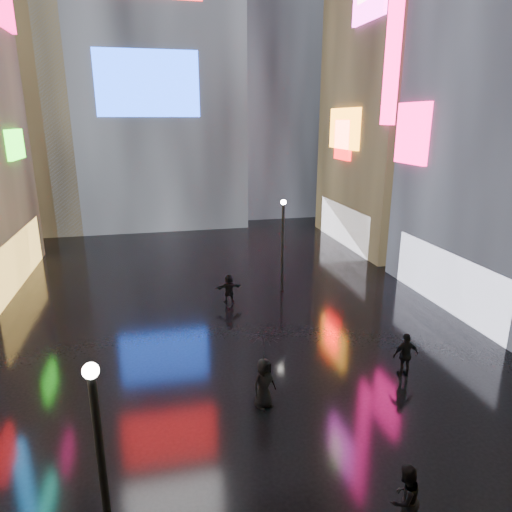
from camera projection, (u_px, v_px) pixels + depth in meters
name	position (u px, v px, depth m)	size (l,w,h in m)	color
ground	(222.00, 304.00, 23.97)	(140.00, 140.00, 0.00)	black
building_right_far	(417.00, 52.00, 32.68)	(10.28, 12.00, 28.00)	black
tower_flank_right	(268.00, 39.00, 45.26)	(12.00, 12.00, 34.00)	black
tower_flank_left	(11.00, 73.00, 37.76)	(10.00, 10.00, 26.00)	black
lamp_near	(102.00, 468.00, 8.71)	(0.30, 0.30, 5.20)	black
lamp_far	(283.00, 240.00, 25.10)	(0.30, 0.30, 5.20)	black
pedestrian_1	(404.00, 498.00, 10.59)	(0.86, 0.67, 1.77)	black
pedestrian_3	(406.00, 355.00, 17.09)	(1.01, 0.42, 1.72)	black
pedestrian_4	(264.00, 383.00, 15.21)	(0.87, 0.56, 1.77)	black
pedestrian_5	(229.00, 289.00, 23.99)	(1.43, 0.45, 1.54)	black
umbrella_2	(264.00, 347.00, 14.83)	(0.99, 1.01, 0.91)	black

